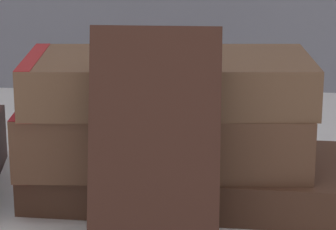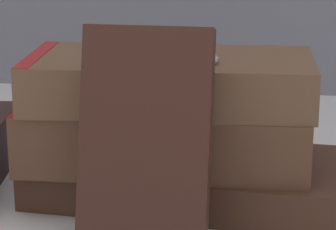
{
  "view_description": "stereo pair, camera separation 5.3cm",
  "coord_description": "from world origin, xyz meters",
  "px_view_note": "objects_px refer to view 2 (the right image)",
  "views": [
    {
      "loc": [
        0.09,
        -0.57,
        0.25
      ],
      "look_at": [
        0.06,
        0.02,
        0.08
      ],
      "focal_mm": 85.0,
      "sensor_mm": 36.0,
      "label": 1
    },
    {
      "loc": [
        0.15,
        -0.57,
        0.25
      ],
      "look_at": [
        0.06,
        0.02,
        0.08
      ],
      "focal_mm": 85.0,
      "sensor_mm": 36.0,
      "label": 2
    }
  ],
  "objects_px": {
    "book_flat_top": "(163,81)",
    "pocket_watch": "(188,59)",
    "reading_glasses": "(114,132)",
    "book_flat_middle": "(159,132)",
    "book_flat_bottom": "(182,177)",
    "book_leaning_front": "(145,148)"
  },
  "relations": [
    {
      "from": "pocket_watch",
      "to": "reading_glasses",
      "type": "distance_m",
      "value": 0.25
    },
    {
      "from": "book_flat_bottom",
      "to": "book_flat_middle",
      "type": "relative_size",
      "value": 1.14
    },
    {
      "from": "book_flat_bottom",
      "to": "book_leaning_front",
      "type": "bearing_deg",
      "value": -93.25
    },
    {
      "from": "book_flat_top",
      "to": "book_leaning_front",
      "type": "relative_size",
      "value": 1.46
    },
    {
      "from": "book_flat_middle",
      "to": "book_leaning_front",
      "type": "bearing_deg",
      "value": -88.78
    },
    {
      "from": "book_flat_bottom",
      "to": "reading_glasses",
      "type": "distance_m",
      "value": 0.19
    },
    {
      "from": "reading_glasses",
      "to": "pocket_watch",
      "type": "bearing_deg",
      "value": -68.2
    },
    {
      "from": "book_flat_bottom",
      "to": "book_flat_top",
      "type": "distance_m",
      "value": 0.09
    },
    {
      "from": "book_flat_top",
      "to": "pocket_watch",
      "type": "height_order",
      "value": "pocket_watch"
    },
    {
      "from": "book_flat_middle",
      "to": "book_flat_top",
      "type": "relative_size",
      "value": 1.01
    },
    {
      "from": "book_flat_top",
      "to": "pocket_watch",
      "type": "relative_size",
      "value": 4.68
    },
    {
      "from": "pocket_watch",
      "to": "reading_glasses",
      "type": "bearing_deg",
      "value": 118.16
    },
    {
      "from": "book_flat_bottom",
      "to": "book_flat_top",
      "type": "relative_size",
      "value": 1.15
    },
    {
      "from": "book_flat_middle",
      "to": "reading_glasses",
      "type": "relative_size",
      "value": 2.1
    },
    {
      "from": "book_flat_middle",
      "to": "book_leaning_front",
      "type": "distance_m",
      "value": 0.09
    },
    {
      "from": "book_flat_bottom",
      "to": "pocket_watch",
      "type": "xyz_separation_m",
      "value": [
        0.01,
        -0.03,
        0.11
      ]
    },
    {
      "from": "book_flat_middle",
      "to": "book_leaning_front",
      "type": "xyz_separation_m",
      "value": [
        0.01,
        -0.09,
        0.02
      ]
    },
    {
      "from": "book_flat_middle",
      "to": "reading_glasses",
      "type": "distance_m",
      "value": 0.19
    },
    {
      "from": "book_flat_top",
      "to": "reading_glasses",
      "type": "relative_size",
      "value": 2.09
    },
    {
      "from": "reading_glasses",
      "to": "book_flat_top",
      "type": "bearing_deg",
      "value": -71.54
    },
    {
      "from": "book_flat_middle",
      "to": "pocket_watch",
      "type": "relative_size",
      "value": 4.71
    },
    {
      "from": "book_flat_bottom",
      "to": "reading_glasses",
      "type": "bearing_deg",
      "value": 124.32
    }
  ]
}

